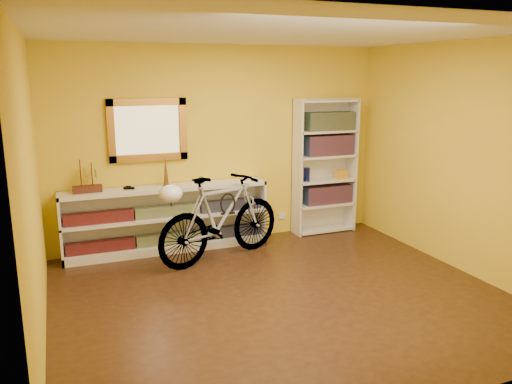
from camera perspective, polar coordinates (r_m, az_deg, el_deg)
name	(u,v)px	position (r m, az deg, el deg)	size (l,w,h in m)	color
floor	(281,296)	(5.42, 2.76, -11.46)	(4.50, 4.00, 0.01)	black
ceiling	(284,32)	(4.95, 3.10, 17.23)	(4.50, 4.00, 0.01)	silver
back_wall	(220,146)	(6.88, -3.99, 5.12)	(4.50, 0.01, 2.60)	gold
left_wall	(31,191)	(4.60, -23.64, 0.13)	(0.01, 4.00, 2.60)	gold
right_wall	(464,158)	(6.29, 22.04, 3.46)	(0.01, 4.00, 2.60)	gold
gilt_mirror	(148,130)	(6.59, -11.87, 6.72)	(0.98, 0.06, 0.78)	brown
wall_socket	(282,216)	(7.39, 2.86, -2.64)	(0.09, 0.01, 0.09)	silver
console_unit	(167,219)	(6.69, -9.77, -2.94)	(2.60, 0.35, 0.85)	silver
cd_row_lower	(169,238)	(6.74, -9.65, -5.07)	(2.50, 0.13, 0.14)	black
cd_row_upper	(167,211)	(6.64, -9.77, -2.07)	(2.50, 0.13, 0.14)	navy
model_ship	(86,176)	(6.43, -18.24, 1.69)	(0.34, 0.13, 0.40)	#3E1B11
toy_car	(129,189)	(6.51, -13.85, 0.31)	(0.00, 0.00, 0.00)	black
bronze_ornament	(166,171)	(6.55, -9.95, 2.31)	(0.07, 0.07, 0.40)	brown
decorative_orb	(201,180)	(6.68, -6.10, 1.32)	(0.09, 0.09, 0.09)	brown
bookcase	(325,167)	(7.37, 7.62, 2.80)	(0.90, 0.30, 1.90)	silver
book_row_a	(327,194)	(7.47, 7.86, -0.24)	(0.70, 0.22, 0.26)	maroon
book_row_b	(329,145)	(7.35, 8.03, 5.16)	(0.70, 0.22, 0.28)	maroon
book_row_c	(329,121)	(7.31, 8.12, 7.77)	(0.70, 0.22, 0.25)	#16454E
travel_mug	(307,174)	(7.23, 5.63, 1.94)	(0.09, 0.09, 0.19)	navy
red_tin	(312,124)	(7.22, 6.25, 7.49)	(0.14, 0.14, 0.18)	maroon
yellow_bag	(341,174)	(7.48, 9.42, 1.94)	(0.16, 0.11, 0.13)	gold
bicycle	(221,218)	(6.27, -3.89, -2.84)	(1.80, 0.47, 1.06)	silver
helmet	(171,194)	(5.80, -9.41, -0.19)	(0.26, 0.25, 0.20)	white
u_lock	(228,204)	(6.29, -3.14, -1.28)	(0.20, 0.20, 0.02)	black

